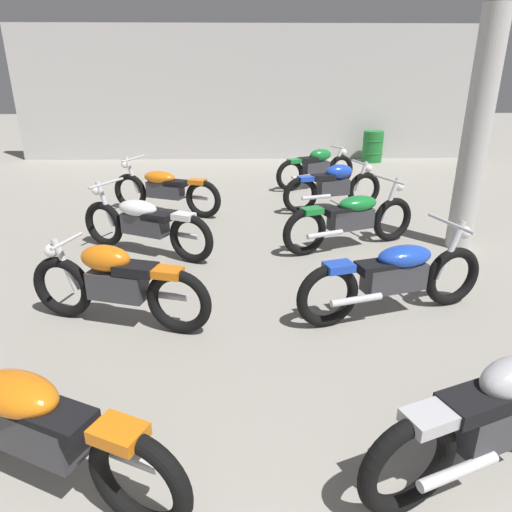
# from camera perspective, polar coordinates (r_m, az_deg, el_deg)

# --- Properties ---
(back_wall) EXTENTS (12.93, 0.24, 3.60)m
(back_wall) POSITION_cam_1_polar(r_m,az_deg,el_deg) (13.93, -1.13, 19.16)
(back_wall) COLOR #BCBAB7
(back_wall) RESTS_ON ground
(support_pillar) EXTENTS (0.36, 0.36, 3.20)m
(support_pillar) POSITION_cam_1_polar(r_m,az_deg,el_deg) (7.18, 25.28, 13.15)
(support_pillar) COLOR #BCBAB7
(support_pillar) RESTS_ON ground
(motorcycle_left_row_1) EXTENTS (2.01, 1.09, 0.97)m
(motorcycle_left_row_1) POSITION_cam_1_polar(r_m,az_deg,el_deg) (3.25, -25.58, -18.08)
(motorcycle_left_row_1) COLOR black
(motorcycle_left_row_1) RESTS_ON ground
(motorcycle_left_row_2) EXTENTS (1.92, 0.71, 0.88)m
(motorcycle_left_row_2) POSITION_cam_1_polar(r_m,az_deg,el_deg) (4.84, -16.66, -3.16)
(motorcycle_left_row_2) COLOR black
(motorcycle_left_row_2) RESTS_ON ground
(motorcycle_left_row_3) EXTENTS (1.99, 1.12, 0.97)m
(motorcycle_left_row_3) POSITION_cam_1_polar(r_m,az_deg,el_deg) (6.67, -13.51, 3.95)
(motorcycle_left_row_3) COLOR black
(motorcycle_left_row_3) RESTS_ON ground
(motorcycle_left_row_4) EXTENTS (2.05, 1.01, 0.97)m
(motorcycle_left_row_4) POSITION_cam_1_polar(r_m,az_deg,el_deg) (8.58, -11.09, 8.05)
(motorcycle_left_row_4) COLOR black
(motorcycle_left_row_4) RESTS_ON ground
(motorcycle_right_row_1) EXTENTS (1.87, 0.83, 0.88)m
(motorcycle_right_row_1) POSITION_cam_1_polar(r_m,az_deg,el_deg) (3.35, 27.41, -17.04)
(motorcycle_right_row_1) COLOR black
(motorcycle_right_row_1) RESTS_ON ground
(motorcycle_right_row_2) EXTENTS (2.11, 0.89, 0.97)m
(motorcycle_right_row_2) POSITION_cam_1_polar(r_m,az_deg,el_deg) (5.03, 16.64, -2.29)
(motorcycle_right_row_2) COLOR black
(motorcycle_right_row_2) RESTS_ON ground
(motorcycle_right_row_3) EXTENTS (2.06, 1.00, 0.97)m
(motorcycle_right_row_3) POSITION_cam_1_polar(r_m,az_deg,el_deg) (6.86, 11.61, 4.59)
(motorcycle_right_row_3) COLOR black
(motorcycle_right_row_3) RESTS_ON ground
(motorcycle_right_row_4) EXTENTS (1.91, 0.74, 0.88)m
(motorcycle_right_row_4) POSITION_cam_1_polar(r_m,az_deg,el_deg) (8.73, 9.48, 8.44)
(motorcycle_right_row_4) COLOR black
(motorcycle_right_row_4) RESTS_ON ground
(motorcycle_right_row_5) EXTENTS (1.84, 0.92, 0.88)m
(motorcycle_right_row_5) POSITION_cam_1_polar(r_m,az_deg,el_deg) (10.45, 7.40, 10.72)
(motorcycle_right_row_5) COLOR black
(motorcycle_right_row_5) RESTS_ON ground
(oil_drum) EXTENTS (0.59, 0.59, 0.85)m
(oil_drum) POSITION_cam_1_polar(r_m,az_deg,el_deg) (13.91, 14.06, 12.85)
(oil_drum) COLOR #1E722D
(oil_drum) RESTS_ON ground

